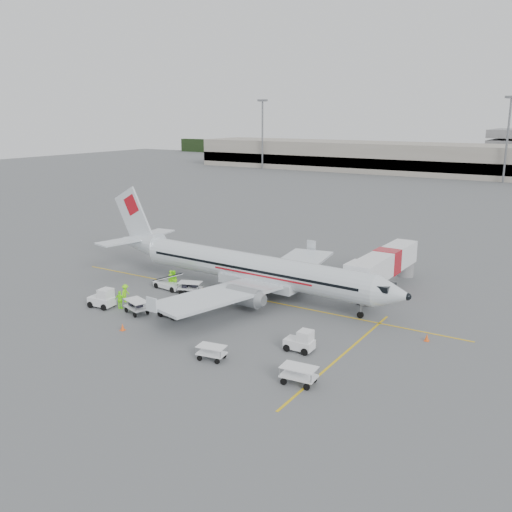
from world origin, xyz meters
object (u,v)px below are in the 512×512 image
(jet_bridge, at_px, (386,270))
(tug_fore, at_px, (299,340))
(belt_loader, at_px, (169,278))
(aircraft, at_px, (254,249))
(tug_mid, at_px, (172,307))
(tug_aft, at_px, (102,298))

(jet_bridge, bearing_deg, tug_fore, -89.34)
(jet_bridge, height_order, belt_loader, jet_bridge)
(aircraft, relative_size, jet_bridge, 2.13)
(tug_fore, bearing_deg, tug_mid, 174.91)
(tug_mid, height_order, tug_aft, tug_aft)
(jet_bridge, height_order, tug_fore, jet_bridge)
(tug_aft, bearing_deg, jet_bridge, 37.87)
(tug_mid, bearing_deg, tug_aft, -164.17)
(jet_bridge, bearing_deg, tug_aft, -135.46)
(aircraft, height_order, jet_bridge, aircraft)
(aircraft, height_order, belt_loader, aircraft)
(jet_bridge, xyz_separation_m, tug_mid, (-13.63, -18.02, -1.22))
(jet_bridge, xyz_separation_m, belt_loader, (-19.32, -11.76, -0.92))
(tug_fore, distance_m, tug_mid, 13.38)
(tug_mid, distance_m, tug_aft, 7.46)
(aircraft, bearing_deg, tug_aft, -130.71)
(tug_fore, bearing_deg, aircraft, 134.37)
(jet_bridge, relative_size, tug_mid, 6.92)
(belt_loader, bearing_deg, jet_bridge, 38.29)
(jet_bridge, distance_m, tug_aft, 28.67)
(jet_bridge, distance_m, belt_loader, 22.64)
(aircraft, bearing_deg, tug_fore, -40.65)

